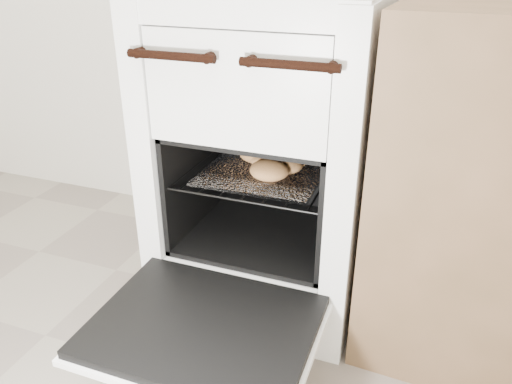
{
  "coord_description": "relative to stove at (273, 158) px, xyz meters",
  "views": [
    {
      "loc": [
        0.62,
        -0.13,
        0.99
      ],
      "look_at": [
        0.18,
        1.03,
        0.39
      ],
      "focal_mm": 35.0,
      "sensor_mm": 36.0,
      "label": 1
    }
  ],
  "objects": [
    {
      "name": "baked_rolls",
      "position": [
        0.01,
        -0.05,
        0.01
      ],
      "size": [
        0.22,
        0.27,
        0.05
      ],
      "color": "#DE9959",
      "rests_on": "foil_sheet"
    },
    {
      "name": "oven_door",
      "position": [
        0.0,
        -0.49,
        -0.24
      ],
      "size": [
        0.53,
        0.41,
        0.04
      ],
      "color": "black",
      "rests_on": "stove"
    },
    {
      "name": "stove",
      "position": [
        0.0,
        0.0,
        0.0
      ],
      "size": [
        0.59,
        0.65,
        0.9
      ],
      "color": "white",
      "rests_on": "ground"
    },
    {
      "name": "oven_rack",
      "position": [
        -0.0,
        -0.06,
        -0.02
      ],
      "size": [
        0.43,
        0.41,
        0.01
      ],
      "color": "black",
      "rests_on": "stove"
    },
    {
      "name": "foil_sheet",
      "position": [
        -0.0,
        -0.08,
        -0.01
      ],
      "size": [
        0.33,
        0.29,
        0.01
      ],
      "primitive_type": "cube",
      "color": "white",
      "rests_on": "oven_rack"
    }
  ]
}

